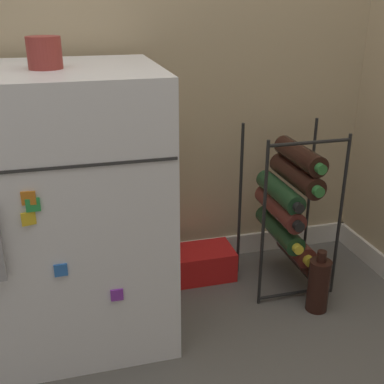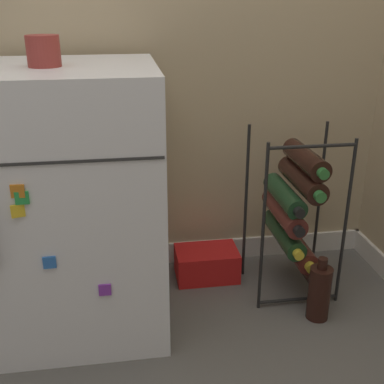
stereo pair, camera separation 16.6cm
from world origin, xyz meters
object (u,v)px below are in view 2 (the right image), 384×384
object	(u,v)px
loose_bottle_floor	(319,292)
fridge_top_cup	(43,51)
mini_fridge	(78,202)
soda_box	(207,263)
wine_rack	(295,215)

from	to	relation	value
loose_bottle_floor	fridge_top_cup	bearing A→B (deg)	172.13
mini_fridge	soda_box	world-z (taller)	mini_fridge
wine_rack	fridge_top_cup	world-z (taller)	fridge_top_cup
mini_fridge	loose_bottle_floor	world-z (taller)	mini_fridge
fridge_top_cup	loose_bottle_floor	world-z (taller)	fridge_top_cup
mini_fridge	wine_rack	xyz separation A→B (m)	(0.78, 0.05, -0.13)
wine_rack	mini_fridge	bearing A→B (deg)	-176.06
wine_rack	loose_bottle_floor	bearing A→B (deg)	-80.65
mini_fridge	loose_bottle_floor	distance (m)	0.89
mini_fridge	soda_box	distance (m)	0.63
wine_rack	soda_box	bearing A→B (deg)	158.04
mini_fridge	fridge_top_cup	world-z (taller)	fridge_top_cup
mini_fridge	fridge_top_cup	distance (m)	0.49
soda_box	wine_rack	bearing A→B (deg)	-21.96
wine_rack	fridge_top_cup	xyz separation A→B (m)	(-0.83, -0.08, 0.61)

